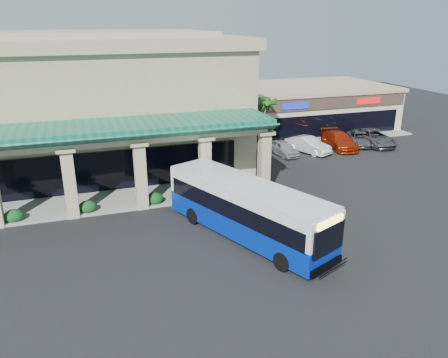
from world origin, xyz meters
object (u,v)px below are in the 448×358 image
object	(u,v)px
car_white	(308,145)
transit_bus	(247,211)
car_red	(339,140)
pedestrian	(302,211)
car_silver	(283,148)
car_extra	(374,137)
car_gray	(360,139)

from	to	relation	value
car_white	transit_bus	bearing A→B (deg)	-153.33
transit_bus	car_red	distance (m)	21.84
pedestrian	car_silver	world-z (taller)	pedestrian
car_silver	pedestrian	bearing A→B (deg)	-117.14
transit_bus	car_extra	bearing A→B (deg)	13.68
car_extra	pedestrian	bearing A→B (deg)	-132.53
car_red	car_extra	size ratio (longest dim) A/B	0.96
car_red	car_extra	bearing A→B (deg)	6.00
car_red	car_extra	world-z (taller)	car_red
car_gray	car_red	bearing A→B (deg)	-149.82
transit_bus	car_white	bearing A→B (deg)	27.10
transit_bus	car_silver	xyz separation A→B (m)	(9.48, 14.54, -0.99)
car_silver	car_extra	world-z (taller)	car_extra
car_gray	car_extra	size ratio (longest dim) A/B	0.83
pedestrian	car_extra	world-z (taller)	pedestrian
car_red	car_extra	xyz separation A→B (m)	(4.04, -0.11, -0.00)
car_silver	car_extra	bearing A→B (deg)	-3.97
transit_bus	pedestrian	distance (m)	3.91
car_white	car_red	bearing A→B (deg)	-16.64
transit_bus	pedestrian	world-z (taller)	transit_bus
car_silver	car_extra	distance (m)	10.46
car_red	transit_bus	bearing A→B (deg)	-129.20
car_white	car_extra	xyz separation A→B (m)	(7.80, 0.33, 0.02)
car_gray	car_extra	xyz separation A→B (m)	(1.32, -0.46, 0.13)
transit_bus	car_white	xyz separation A→B (m)	(12.14, 14.50, -0.90)
car_red	car_gray	bearing A→B (deg)	14.82
transit_bus	car_red	xyz separation A→B (m)	(15.90, 14.95, -0.88)
pedestrian	car_white	distance (m)	16.48
car_white	car_gray	world-z (taller)	car_white
transit_bus	car_white	size ratio (longest dim) A/B	2.56
pedestrian	car_extra	xyz separation A→B (m)	(16.11, 14.57, -0.19)
pedestrian	car_extra	size ratio (longest dim) A/B	0.34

